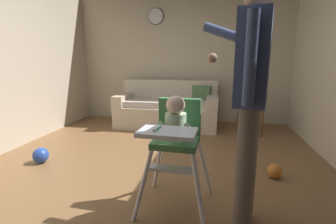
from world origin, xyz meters
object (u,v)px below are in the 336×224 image
object	(u,v)px
adult_standing	(250,97)
toy_ball	(275,171)
high_chair	(176,131)
sippy_cup	(252,101)
toy_ball_second	(41,155)
couch	(168,109)
wall_clock	(156,16)
side_table	(250,112)

from	to	relation	value
adult_standing	toy_ball	xyz separation A→B (m)	(0.42, 0.82, -0.91)
high_chair	sippy_cup	world-z (taller)	high_chair
toy_ball_second	couch	bearing A→B (deg)	58.94
couch	toy_ball_second	bearing A→B (deg)	-31.06
couch	adult_standing	world-z (taller)	adult_standing
toy_ball_second	wall_clock	distance (m)	3.31
sippy_cup	adult_standing	bearing A→B (deg)	-98.69
wall_clock	side_table	bearing A→B (deg)	-22.12
toy_ball	wall_clock	world-z (taller)	wall_clock
couch	high_chair	size ratio (longest dim) A/B	1.93
high_chair	side_table	size ratio (longest dim) A/B	1.88
high_chair	adult_standing	size ratio (longest dim) A/B	0.56
high_chair	sippy_cup	bearing A→B (deg)	161.63
couch	side_table	size ratio (longest dim) A/B	3.62
adult_standing	toy_ball_second	xyz separation A→B (m)	(-2.32, 0.71, -0.90)
adult_standing	side_table	distance (m)	2.56
side_table	sippy_cup	xyz separation A→B (m)	(0.01, 0.00, 0.19)
sippy_cup	wall_clock	size ratio (longest dim) A/B	0.31
sippy_cup	toy_ball_second	bearing A→B (deg)	-146.96
toy_ball	wall_clock	distance (m)	3.63
adult_standing	sippy_cup	bearing A→B (deg)	-86.30
couch	wall_clock	distance (m)	1.85
adult_standing	wall_clock	size ratio (longest dim) A/B	5.40
adult_standing	toy_ball_second	distance (m)	2.59
couch	adult_standing	bearing A→B (deg)	22.16
couch	adult_standing	xyz separation A→B (m)	(1.11, -2.72, 0.66)
adult_standing	side_table	size ratio (longest dim) A/B	3.35
high_chair	toy_ball_second	distance (m)	1.96
side_table	sippy_cup	bearing A→B (deg)	0.00
couch	adult_standing	distance (m)	3.01
toy_ball	sippy_cup	bearing A→B (deg)	91.56
couch	high_chair	distance (m)	2.68
couch	side_table	bearing A→B (deg)	80.07
adult_standing	side_table	xyz separation A→B (m)	(0.37, 2.46, -0.61)
toy_ball_second	high_chair	bearing A→B (deg)	-18.42
high_chair	adult_standing	xyz separation A→B (m)	(0.54, -0.12, 0.32)
toy_ball	sippy_cup	world-z (taller)	sippy_cup
couch	wall_clock	xyz separation A→B (m)	(-0.33, 0.48, 1.76)
toy_ball_second	sippy_cup	bearing A→B (deg)	33.04
toy_ball_second	wall_clock	xyz separation A→B (m)	(0.88, 2.49, 1.99)
high_chair	adult_standing	world-z (taller)	adult_standing
adult_standing	side_table	bearing A→B (deg)	-86.06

